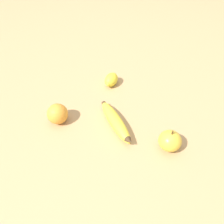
# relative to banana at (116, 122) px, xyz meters

# --- Properties ---
(ground_plane) EXTENTS (3.00, 3.00, 0.00)m
(ground_plane) POSITION_rel_banana_xyz_m (-0.08, 0.15, -0.02)
(ground_plane) COLOR tan
(banana) EXTENTS (0.12, 0.21, 0.04)m
(banana) POSITION_rel_banana_xyz_m (0.00, 0.00, 0.00)
(banana) COLOR yellow
(banana) RESTS_ON ground_plane
(orange) EXTENTS (0.07, 0.07, 0.07)m
(orange) POSITION_rel_banana_xyz_m (-0.19, 0.03, 0.01)
(orange) COLOR orange
(orange) RESTS_ON ground_plane
(apple) EXTENTS (0.07, 0.07, 0.08)m
(apple) POSITION_rel_banana_xyz_m (0.16, -0.09, 0.01)
(apple) COLOR gold
(apple) RESTS_ON ground_plane
(lemon) EXTENTS (0.08, 0.09, 0.05)m
(lemon) POSITION_rel_banana_xyz_m (-0.01, 0.23, 0.00)
(lemon) COLOR yellow
(lemon) RESTS_ON ground_plane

